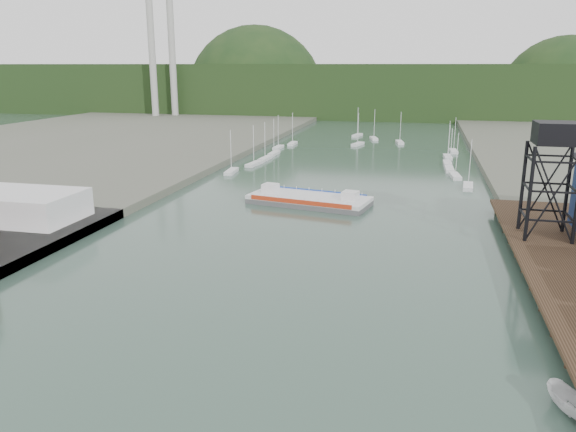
% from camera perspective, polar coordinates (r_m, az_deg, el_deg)
% --- Properties ---
extents(white_shed, '(18.00, 12.00, 4.50)m').
position_cam_1_polar(white_shed, '(98.86, -25.42, 0.93)').
color(white_shed, silver).
rests_on(white_shed, west_quay).
extents(lift_tower, '(6.50, 6.50, 16.00)m').
position_cam_1_polar(lift_tower, '(84.75, 25.53, 6.92)').
color(lift_tower, black).
rests_on(lift_tower, east_pier).
extents(marina_sailboats, '(57.71, 92.65, 0.90)m').
position_cam_1_polar(marina_sailboats, '(165.64, 7.36, 6.22)').
color(marina_sailboats, silver).
rests_on(marina_sailboats, ground).
extents(smokestacks, '(11.20, 8.20, 60.00)m').
position_cam_1_polar(smokestacks, '(284.99, -12.66, 15.65)').
color(smokestacks, '#A4A49F').
rests_on(smokestacks, ground).
extents(distant_hills, '(500.00, 120.00, 80.00)m').
position_cam_1_polar(distant_hills, '(326.73, 9.94, 12.22)').
color(distant_hills, black).
rests_on(distant_hills, ground).
extents(chain_ferry, '(23.92, 13.18, 3.26)m').
position_cam_1_polar(chain_ferry, '(106.28, 2.15, 1.69)').
color(chain_ferry, '#515154').
rests_on(chain_ferry, ground).
extents(motorboat, '(3.77, 5.53, 2.00)m').
position_cam_1_polar(motorboat, '(49.07, 26.85, -16.73)').
color(motorboat, silver).
rests_on(motorboat, ground).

